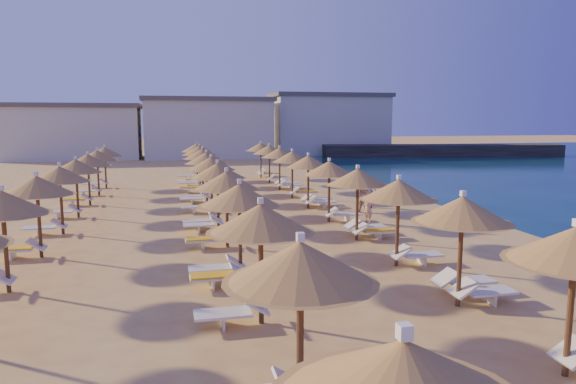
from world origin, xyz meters
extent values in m
plane|color=#E0BD62|center=(0.00, 0.00, 0.00)|extent=(220.00, 220.00, 0.00)
cube|color=black|center=(29.03, 39.65, 0.75)|extent=(30.25, 8.78, 1.50)
cube|color=silver|center=(-15.58, 45.64, 3.00)|extent=(15.00, 8.00, 6.00)
cube|color=#59514C|center=(-15.58, 45.64, 6.25)|extent=(15.60, 8.48, 0.50)
cube|color=silver|center=(0.09, 44.57, 3.40)|extent=(15.00, 8.00, 6.80)
cube|color=#59514C|center=(0.09, 44.57, 7.05)|extent=(15.60, 8.48, 0.50)
cube|color=silver|center=(16.52, 47.80, 3.80)|extent=(15.00, 8.00, 7.60)
cube|color=#59514C|center=(16.52, 47.80, 7.85)|extent=(15.60, 8.48, 0.50)
cylinder|color=brown|center=(2.63, -11.86, 1.22)|extent=(0.12, 0.12, 2.43)
cone|color=olive|center=(2.63, -11.86, 2.51)|extent=(2.32, 2.32, 0.65)
cone|color=olive|center=(2.63, -11.86, 2.24)|extent=(2.51, 2.51, 0.12)
cylinder|color=brown|center=(2.63, -8.17, 1.22)|extent=(0.12, 0.12, 2.43)
cone|color=olive|center=(2.63, -8.17, 2.51)|extent=(2.32, 2.32, 0.65)
cone|color=olive|center=(2.63, -8.17, 2.24)|extent=(2.51, 2.51, 0.12)
cube|color=white|center=(2.63, -8.17, 2.91)|extent=(0.12, 0.12, 0.14)
cylinder|color=brown|center=(2.63, -4.48, 1.22)|extent=(0.12, 0.12, 2.43)
cone|color=olive|center=(2.63, -4.48, 2.51)|extent=(2.32, 2.32, 0.65)
cone|color=olive|center=(2.63, -4.48, 2.24)|extent=(2.51, 2.51, 0.12)
cube|color=white|center=(2.63, -4.48, 2.91)|extent=(0.12, 0.12, 0.14)
cylinder|color=brown|center=(2.63, -0.78, 1.22)|extent=(0.12, 0.12, 2.43)
cone|color=olive|center=(2.63, -0.78, 2.51)|extent=(2.32, 2.32, 0.65)
cone|color=olive|center=(2.63, -0.78, 2.24)|extent=(2.51, 2.51, 0.12)
cube|color=white|center=(2.63, -0.78, 2.91)|extent=(0.12, 0.12, 0.14)
cylinder|color=brown|center=(2.63, 2.91, 1.22)|extent=(0.12, 0.12, 2.43)
cone|color=olive|center=(2.63, 2.91, 2.51)|extent=(2.32, 2.32, 0.65)
cone|color=olive|center=(2.63, 2.91, 2.24)|extent=(2.51, 2.51, 0.12)
cube|color=white|center=(2.63, 2.91, 2.91)|extent=(0.12, 0.12, 0.14)
cylinder|color=brown|center=(2.63, 6.60, 1.22)|extent=(0.12, 0.12, 2.43)
cone|color=olive|center=(2.63, 6.60, 2.51)|extent=(2.32, 2.32, 0.65)
cone|color=olive|center=(2.63, 6.60, 2.24)|extent=(2.51, 2.51, 0.12)
cube|color=white|center=(2.63, 6.60, 2.91)|extent=(0.12, 0.12, 0.14)
cylinder|color=brown|center=(2.63, 10.30, 1.22)|extent=(0.12, 0.12, 2.43)
cone|color=olive|center=(2.63, 10.30, 2.51)|extent=(2.32, 2.32, 0.65)
cone|color=olive|center=(2.63, 10.30, 2.24)|extent=(2.51, 2.51, 0.12)
cube|color=white|center=(2.63, 10.30, 2.91)|extent=(0.12, 0.12, 0.14)
cylinder|color=brown|center=(2.63, 13.99, 1.22)|extent=(0.12, 0.12, 2.43)
cone|color=olive|center=(2.63, 13.99, 2.51)|extent=(2.32, 2.32, 0.65)
cone|color=olive|center=(2.63, 13.99, 2.24)|extent=(2.51, 2.51, 0.12)
cube|color=white|center=(2.63, 13.99, 2.91)|extent=(0.12, 0.12, 0.14)
cylinder|color=brown|center=(2.63, 17.69, 1.22)|extent=(0.12, 0.12, 2.43)
cone|color=olive|center=(2.63, 17.69, 2.51)|extent=(2.32, 2.32, 0.65)
cone|color=olive|center=(2.63, 17.69, 2.24)|extent=(2.51, 2.51, 0.12)
cube|color=white|center=(2.63, 17.69, 2.91)|extent=(0.12, 0.12, 0.14)
cylinder|color=brown|center=(2.63, 21.38, 1.22)|extent=(0.12, 0.12, 2.43)
cone|color=olive|center=(2.63, 21.38, 2.51)|extent=(2.32, 2.32, 0.65)
cone|color=olive|center=(2.63, 21.38, 2.24)|extent=(2.51, 2.51, 0.12)
cube|color=white|center=(2.63, 21.38, 2.91)|extent=(0.12, 0.12, 0.14)
cone|color=olive|center=(-2.46, -15.56, 2.51)|extent=(2.32, 2.32, 0.65)
cube|color=white|center=(-2.46, -15.56, 2.91)|extent=(0.12, 0.12, 0.14)
cylinder|color=brown|center=(-2.46, -11.86, 1.22)|extent=(0.12, 0.12, 2.43)
cone|color=olive|center=(-2.46, -11.86, 2.51)|extent=(2.32, 2.32, 0.65)
cone|color=olive|center=(-2.46, -11.86, 2.24)|extent=(2.51, 2.51, 0.12)
cube|color=white|center=(-2.46, -11.86, 2.91)|extent=(0.12, 0.12, 0.14)
cylinder|color=brown|center=(-2.46, -8.17, 1.22)|extent=(0.12, 0.12, 2.43)
cone|color=olive|center=(-2.46, -8.17, 2.51)|extent=(2.32, 2.32, 0.65)
cone|color=olive|center=(-2.46, -8.17, 2.24)|extent=(2.51, 2.51, 0.12)
cube|color=white|center=(-2.46, -8.17, 2.91)|extent=(0.12, 0.12, 0.14)
cylinder|color=brown|center=(-2.46, -4.48, 1.22)|extent=(0.12, 0.12, 2.43)
cone|color=olive|center=(-2.46, -4.48, 2.51)|extent=(2.32, 2.32, 0.65)
cone|color=olive|center=(-2.46, -4.48, 2.24)|extent=(2.51, 2.51, 0.12)
cube|color=white|center=(-2.46, -4.48, 2.91)|extent=(0.12, 0.12, 0.14)
cylinder|color=brown|center=(-2.46, -0.78, 1.22)|extent=(0.12, 0.12, 2.43)
cone|color=olive|center=(-2.46, -0.78, 2.51)|extent=(2.32, 2.32, 0.65)
cone|color=olive|center=(-2.46, -0.78, 2.24)|extent=(2.51, 2.51, 0.12)
cube|color=white|center=(-2.46, -0.78, 2.91)|extent=(0.12, 0.12, 0.14)
cylinder|color=brown|center=(-2.46, 2.91, 1.22)|extent=(0.12, 0.12, 2.43)
cone|color=olive|center=(-2.46, 2.91, 2.51)|extent=(2.32, 2.32, 0.65)
cone|color=olive|center=(-2.46, 2.91, 2.24)|extent=(2.51, 2.51, 0.12)
cube|color=white|center=(-2.46, 2.91, 2.91)|extent=(0.12, 0.12, 0.14)
cylinder|color=brown|center=(-2.46, 6.60, 1.22)|extent=(0.12, 0.12, 2.43)
cone|color=olive|center=(-2.46, 6.60, 2.51)|extent=(2.32, 2.32, 0.65)
cone|color=olive|center=(-2.46, 6.60, 2.24)|extent=(2.51, 2.51, 0.12)
cube|color=white|center=(-2.46, 6.60, 2.91)|extent=(0.12, 0.12, 0.14)
cylinder|color=brown|center=(-2.46, 10.30, 1.22)|extent=(0.12, 0.12, 2.43)
cone|color=olive|center=(-2.46, 10.30, 2.51)|extent=(2.32, 2.32, 0.65)
cone|color=olive|center=(-2.46, 10.30, 2.24)|extent=(2.51, 2.51, 0.12)
cube|color=white|center=(-2.46, 10.30, 2.91)|extent=(0.12, 0.12, 0.14)
cylinder|color=brown|center=(-2.46, 13.99, 1.22)|extent=(0.12, 0.12, 2.43)
cone|color=olive|center=(-2.46, 13.99, 2.51)|extent=(2.32, 2.32, 0.65)
cone|color=olive|center=(-2.46, 13.99, 2.24)|extent=(2.51, 2.51, 0.12)
cube|color=white|center=(-2.46, 13.99, 2.91)|extent=(0.12, 0.12, 0.14)
cylinder|color=brown|center=(-2.46, 17.69, 1.22)|extent=(0.12, 0.12, 2.43)
cone|color=olive|center=(-2.46, 17.69, 2.51)|extent=(2.32, 2.32, 0.65)
cone|color=olive|center=(-2.46, 17.69, 2.24)|extent=(2.51, 2.51, 0.12)
cube|color=white|center=(-2.46, 17.69, 2.91)|extent=(0.12, 0.12, 0.14)
cylinder|color=brown|center=(-2.46, 21.38, 1.22)|extent=(0.12, 0.12, 2.43)
cone|color=olive|center=(-2.46, 21.38, 2.51)|extent=(2.32, 2.32, 0.65)
cone|color=olive|center=(-2.46, 21.38, 2.24)|extent=(2.51, 2.51, 0.12)
cube|color=white|center=(-2.46, 21.38, 2.91)|extent=(0.12, 0.12, 0.14)
cylinder|color=brown|center=(-8.88, -4.48, 1.22)|extent=(0.12, 0.12, 2.43)
cone|color=olive|center=(-8.88, -4.48, 2.51)|extent=(2.32, 2.32, 0.65)
cone|color=olive|center=(-8.88, -4.48, 2.24)|extent=(2.51, 2.51, 0.12)
cube|color=white|center=(-8.88, -4.48, 2.91)|extent=(0.12, 0.12, 0.14)
cylinder|color=brown|center=(-8.88, -0.78, 1.22)|extent=(0.12, 0.12, 2.43)
cone|color=olive|center=(-8.88, -0.78, 2.51)|extent=(2.32, 2.32, 0.65)
cone|color=olive|center=(-8.88, -0.78, 2.24)|extent=(2.51, 2.51, 0.12)
cube|color=white|center=(-8.88, -0.78, 2.91)|extent=(0.12, 0.12, 0.14)
cylinder|color=brown|center=(-8.88, 2.91, 1.22)|extent=(0.12, 0.12, 2.43)
cone|color=olive|center=(-8.88, 2.91, 2.51)|extent=(2.32, 2.32, 0.65)
cone|color=olive|center=(-8.88, 2.91, 2.24)|extent=(2.51, 2.51, 0.12)
cube|color=white|center=(-8.88, 2.91, 2.91)|extent=(0.12, 0.12, 0.14)
cylinder|color=brown|center=(-8.88, 6.60, 1.22)|extent=(0.12, 0.12, 2.43)
cone|color=olive|center=(-8.88, 6.60, 2.51)|extent=(2.32, 2.32, 0.65)
cone|color=olive|center=(-8.88, 6.60, 2.24)|extent=(2.51, 2.51, 0.12)
cube|color=white|center=(-8.88, 6.60, 2.91)|extent=(0.12, 0.12, 0.14)
cylinder|color=brown|center=(-8.88, 10.30, 1.22)|extent=(0.12, 0.12, 2.43)
cone|color=olive|center=(-8.88, 10.30, 2.51)|extent=(2.32, 2.32, 0.65)
cone|color=olive|center=(-8.88, 10.30, 2.24)|extent=(2.51, 2.51, 0.12)
cube|color=white|center=(-8.88, 10.30, 2.91)|extent=(0.12, 0.12, 0.14)
cylinder|color=brown|center=(-8.88, 13.99, 1.22)|extent=(0.12, 0.12, 2.43)
cone|color=olive|center=(-8.88, 13.99, 2.51)|extent=(2.32, 2.32, 0.65)
cone|color=olive|center=(-8.88, 13.99, 2.24)|extent=(2.51, 2.51, 0.12)
cube|color=white|center=(-8.88, 13.99, 2.91)|extent=(0.12, 0.12, 0.14)
cylinder|color=brown|center=(-8.88, 17.69, 1.22)|extent=(0.12, 0.12, 2.43)
cone|color=olive|center=(-8.88, 17.69, 2.51)|extent=(2.32, 2.32, 0.65)
cone|color=olive|center=(-8.88, 17.69, 2.24)|extent=(2.51, 2.51, 0.12)
cube|color=white|center=(-8.88, 17.69, 2.91)|extent=(0.12, 0.12, 0.14)
cube|color=white|center=(2.76, -11.86, 0.46)|extent=(0.58, 0.65, 0.40)
cube|color=white|center=(-2.59, -11.86, 0.46)|extent=(0.58, 0.65, 0.40)
cube|color=white|center=(3.53, -8.17, 0.32)|extent=(1.30, 0.65, 0.06)
cube|color=white|center=(3.53, -8.17, 0.16)|extent=(0.06, 0.58, 0.32)
cube|color=white|center=(2.76, -8.17, 0.46)|extent=(0.58, 0.65, 0.40)
cube|color=white|center=(3.53, -7.27, 0.32)|extent=(1.30, 0.65, 0.06)
cube|color=white|center=(3.53, -7.27, 0.16)|extent=(0.06, 0.58, 0.32)
cube|color=white|center=(2.76, -7.27, 0.46)|extent=(0.58, 0.65, 0.40)
cube|color=white|center=(-3.36, -8.17, 0.32)|extent=(1.30, 0.65, 0.06)
cube|color=white|center=(-3.36, -8.17, 0.16)|extent=(0.06, 0.58, 0.32)
cube|color=white|center=(-2.59, -8.17, 0.46)|extent=(0.58, 0.65, 0.40)
cube|color=white|center=(3.53, -4.48, 0.32)|extent=(1.30, 0.65, 0.06)
cube|color=white|center=(3.53, -4.48, 0.16)|extent=(0.06, 0.58, 0.32)
cube|color=white|center=(2.76, -4.48, 0.46)|extent=(0.58, 0.65, 0.40)
cube|color=white|center=(-3.36, -4.48, 0.32)|extent=(1.30, 0.65, 0.06)
cube|color=white|center=(-3.36, -4.48, 0.16)|extent=(0.06, 0.58, 0.32)
cube|color=white|center=(-2.59, -4.48, 0.46)|extent=(0.58, 0.65, 0.40)
cube|color=white|center=(-3.36, -5.38, 0.32)|extent=(1.30, 0.65, 0.06)
cube|color=white|center=(-3.36, -5.38, 0.16)|extent=(0.06, 0.58, 0.32)
cube|color=white|center=(-2.59, -5.38, 0.46)|extent=(0.58, 0.65, 0.40)
cube|color=yellow|center=(-3.36, -5.38, 0.38)|extent=(1.25, 0.60, 0.05)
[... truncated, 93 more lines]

